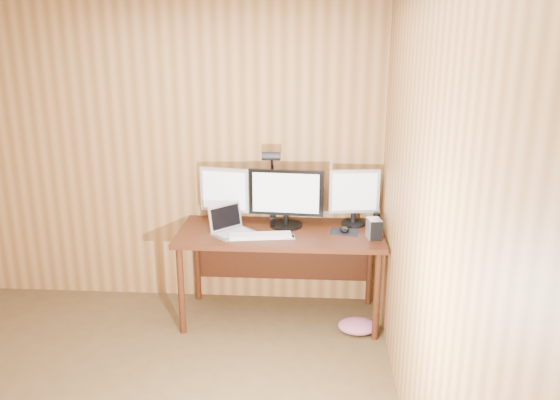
# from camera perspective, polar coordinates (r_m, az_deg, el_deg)

# --- Properties ---
(room_shell) EXTENTS (4.00, 4.00, 4.00)m
(room_shell) POSITION_cam_1_polar(r_m,az_deg,el_deg) (2.83, -21.40, -4.23)
(room_shell) COLOR brown
(room_shell) RESTS_ON ground
(desk) EXTENTS (1.60, 0.70, 0.75)m
(desk) POSITION_cam_1_polar(r_m,az_deg,el_deg) (4.39, 0.10, -4.46)
(desk) COLOR #3D1A0C
(desk) RESTS_ON floor
(monitor_center) EXTENTS (0.60, 0.26, 0.47)m
(monitor_center) POSITION_cam_1_polar(r_m,az_deg,el_deg) (4.32, 0.63, 0.32)
(monitor_center) COLOR black
(monitor_center) RESTS_ON desk
(monitor_left) EXTENTS (0.41, 0.19, 0.46)m
(monitor_left) POSITION_cam_1_polar(r_m,az_deg,el_deg) (4.42, -5.78, 0.64)
(monitor_left) COLOR black
(monitor_left) RESTS_ON desk
(monitor_right) EXTENTS (0.41, 0.19, 0.46)m
(monitor_right) POSITION_cam_1_polar(r_m,az_deg,el_deg) (4.39, 7.75, 0.47)
(monitor_right) COLOR black
(monitor_right) RESTS_ON desk
(laptop) EXTENTS (0.37, 0.37, 0.21)m
(laptop) POSITION_cam_1_polar(r_m,az_deg,el_deg) (4.25, -5.26, -2.74)
(laptop) COLOR silver
(laptop) RESTS_ON desk
(keyboard) EXTENTS (0.49, 0.21, 0.02)m
(keyboard) POSITION_cam_1_polar(r_m,az_deg,el_deg) (4.16, -2.05, -3.73)
(keyboard) COLOR white
(keyboard) RESTS_ON desk
(mousepad) EXTENTS (0.24, 0.20, 0.00)m
(mousepad) POSITION_cam_1_polar(r_m,az_deg,el_deg) (4.29, 6.74, -3.32)
(mousepad) COLOR black
(mousepad) RESTS_ON desk
(mouse) EXTENTS (0.07, 0.12, 0.04)m
(mouse) POSITION_cam_1_polar(r_m,az_deg,el_deg) (4.28, 6.75, -3.04)
(mouse) COLOR black
(mouse) RESTS_ON mousepad
(hard_drive) EXTENTS (0.11, 0.15, 0.15)m
(hard_drive) POSITION_cam_1_polar(r_m,az_deg,el_deg) (4.17, 9.80, -2.96)
(hard_drive) COLOR silver
(hard_drive) RESTS_ON desk
(phone) EXTENTS (0.06, 0.10, 0.01)m
(phone) POSITION_cam_1_polar(r_m,az_deg,el_deg) (4.15, 1.22, -3.86)
(phone) COLOR silver
(phone) RESTS_ON desk
(speaker) EXTENTS (0.05, 0.05, 0.13)m
(speaker) POSITION_cam_1_polar(r_m,az_deg,el_deg) (4.38, 10.02, -2.19)
(speaker) COLOR black
(speaker) RESTS_ON desk
(desk_lamp) EXTENTS (0.15, 0.21, 0.64)m
(desk_lamp) POSITION_cam_1_polar(r_m,az_deg,el_deg) (4.39, -0.85, 2.60)
(desk_lamp) COLOR black
(desk_lamp) RESTS_ON desk
(fabric_pile) EXTENTS (0.36, 0.32, 0.10)m
(fabric_pile) POSITION_cam_1_polar(r_m,az_deg,el_deg) (4.40, 8.08, -12.92)
(fabric_pile) COLOR #BA5A77
(fabric_pile) RESTS_ON floor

